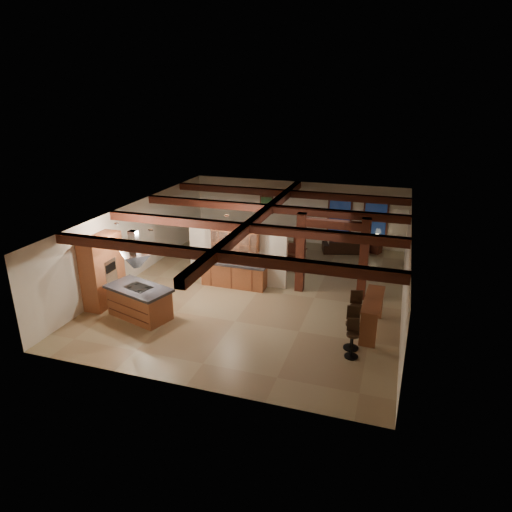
{
  "coord_description": "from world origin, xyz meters",
  "views": [
    {
      "loc": [
        4.58,
        -14.49,
        6.95
      ],
      "look_at": [
        -0.27,
        0.5,
        1.13
      ],
      "focal_mm": 32.0,
      "sensor_mm": 36.0,
      "label": 1
    }
  ],
  "objects": [
    {
      "name": "ground",
      "position": [
        0.0,
        0.0,
        0.0
      ],
      "size": [
        12.0,
        12.0,
        0.0
      ],
      "primitive_type": "plane",
      "color": "tan",
      "rests_on": "ground"
    },
    {
      "name": "room_walls",
      "position": [
        0.0,
        0.0,
        1.78
      ],
      "size": [
        12.0,
        12.0,
        12.0
      ],
      "color": "silver",
      "rests_on": "ground"
    },
    {
      "name": "ceiling_beams",
      "position": [
        0.0,
        0.0,
        2.76
      ],
      "size": [
        10.0,
        12.0,
        0.28
      ],
      "color": "#3C190F",
      "rests_on": "room_walls"
    },
    {
      "name": "timber_posts",
      "position": [
        2.5,
        0.5,
        1.76
      ],
      "size": [
        2.5,
        0.3,
        2.9
      ],
      "color": "#3C190F",
      "rests_on": "ground"
    },
    {
      "name": "partition_wall",
      "position": [
        -1.0,
        0.5,
        1.1
      ],
      "size": [
        3.8,
        0.18,
        2.2
      ],
      "primitive_type": "cube",
      "color": "silver",
      "rests_on": "ground"
    },
    {
      "name": "pantry_cabinet",
      "position": [
        -4.67,
        -2.6,
        1.2
      ],
      "size": [
        0.67,
        1.6,
        2.4
      ],
      "color": "#985531",
      "rests_on": "ground"
    },
    {
      "name": "back_counter",
      "position": [
        -1.0,
        0.11,
        0.48
      ],
      "size": [
        2.5,
        0.66,
        0.94
      ],
      "color": "#985531",
      "rests_on": "ground"
    },
    {
      "name": "upper_display_cabinet",
      "position": [
        -1.0,
        0.31,
        1.85
      ],
      "size": [
        1.8,
        0.36,
        0.95
      ],
      "color": "#985531",
      "rests_on": "partition_wall"
    },
    {
      "name": "range_hood",
      "position": [
        -3.02,
        -3.11,
        1.78
      ],
      "size": [
        1.1,
        1.1,
        1.4
      ],
      "color": "silver",
      "rests_on": "room_walls"
    },
    {
      "name": "back_windows",
      "position": [
        2.8,
        5.93,
        1.5
      ],
      "size": [
        2.7,
        0.07,
        1.7
      ],
      "color": "#3C190F",
      "rests_on": "room_walls"
    },
    {
      "name": "framed_art",
      "position": [
        -1.5,
        5.94,
        1.7
      ],
      "size": [
        0.65,
        0.05,
        0.85
      ],
      "color": "#3C190F",
      "rests_on": "room_walls"
    },
    {
      "name": "recessed_cans",
      "position": [
        -2.53,
        -1.93,
        2.87
      ],
      "size": [
        3.16,
        2.46,
        0.03
      ],
      "color": "silver",
      "rests_on": "room_walls"
    },
    {
      "name": "kitchen_island",
      "position": [
        -3.02,
        -3.11,
        0.53
      ],
      "size": [
        2.35,
        1.69,
        1.05
      ],
      "color": "#985531",
      "rests_on": "ground"
    },
    {
      "name": "dining_table",
      "position": [
        0.03,
        2.87,
        0.34
      ],
      "size": [
        2.17,
        1.55,
        0.69
      ],
      "primitive_type": "imported",
      "rotation": [
        0.0,
        0.0,
        -0.25
      ],
      "color": "#39190E",
      "rests_on": "ground"
    },
    {
      "name": "sofa",
      "position": [
        2.45,
        5.14,
        0.29
      ],
      "size": [
        2.16,
        1.32,
        0.59
      ],
      "primitive_type": "imported",
      "rotation": [
        0.0,
        0.0,
        3.43
      ],
      "color": "black",
      "rests_on": "ground"
    },
    {
      "name": "microwave",
      "position": [
        -0.1,
        0.11,
        1.05
      ],
      "size": [
        0.48,
        0.39,
        0.23
      ],
      "primitive_type": "imported",
      "rotation": [
        0.0,
        0.0,
        3.44
      ],
      "color": "#B8B8BD",
      "rests_on": "back_counter"
    },
    {
      "name": "bar_counter",
      "position": [
        4.13,
        -1.78,
        0.74
      ],
      "size": [
        0.59,
        2.09,
        1.09
      ],
      "color": "#985531",
      "rests_on": "ground"
    },
    {
      "name": "side_table",
      "position": [
        3.76,
        5.48,
        0.27
      ],
      "size": [
        0.56,
        0.56,
        0.53
      ],
      "primitive_type": "cube",
      "rotation": [
        0.0,
        0.0,
        -0.41
      ],
      "color": "#3C190F",
      "rests_on": "ground"
    },
    {
      "name": "table_lamp",
      "position": [
        3.76,
        5.48,
        0.77
      ],
      "size": [
        0.28,
        0.28,
        0.33
      ],
      "color": "black",
      "rests_on": "side_table"
    },
    {
      "name": "bar_stool_a",
      "position": [
        3.74,
        -3.37,
        0.56
      ],
      "size": [
        0.38,
        0.4,
        1.1
      ],
      "color": "black",
      "rests_on": "ground"
    },
    {
      "name": "bar_stool_b",
      "position": [
        3.68,
        -2.92,
        0.63
      ],
      "size": [
        0.43,
        0.44,
        1.24
      ],
      "color": "black",
      "rests_on": "ground"
    },
    {
      "name": "bar_stool_c",
      "position": [
        3.65,
        -1.81,
        0.62
      ],
      "size": [
        0.43,
        0.45,
        1.23
      ],
      "color": "black",
      "rests_on": "ground"
    },
    {
      "name": "dining_chairs",
      "position": [
        0.03,
        2.87,
        0.57
      ],
      "size": [
        1.73,
        1.73,
        1.11
      ],
      "color": "#3C190F",
      "rests_on": "ground"
    }
  ]
}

